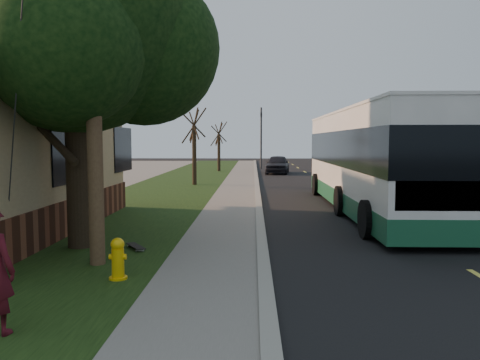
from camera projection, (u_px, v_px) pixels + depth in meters
name	position (u px, v px, depth m)	size (l,w,h in m)	color
ground	(265.00, 284.00, 8.21)	(120.00, 120.00, 0.00)	black
road	(362.00, 206.00, 18.06)	(8.00, 80.00, 0.01)	black
curb	(258.00, 204.00, 18.17)	(0.25, 80.00, 0.12)	gray
sidewalk	(233.00, 205.00, 18.19)	(2.00, 80.00, 0.08)	slate
grass_verge	(144.00, 204.00, 18.29)	(5.00, 80.00, 0.07)	black
fire_hydrant	(118.00, 259.00, 8.25)	(0.32, 0.32, 0.74)	#EAB50C
utility_pole	(91.00, 29.00, 8.91)	(2.86, 3.21, 9.07)	#473321
leafy_tree	(78.00, 23.00, 10.53)	(6.30, 6.00, 7.80)	black
bare_tree_near	(194.00, 147.00, 26.06)	(1.38, 1.21, 4.31)	black
bare_tree_far	(219.00, 147.00, 38.01)	(1.38, 1.21, 4.03)	black
traffic_signal	(261.00, 134.00, 41.80)	(0.18, 0.22, 5.50)	#2D2D30
transit_bus	(374.00, 158.00, 16.61)	(3.05, 13.22, 3.57)	silver
skateboard_main	(136.00, 246.00, 10.58)	(0.60, 0.78, 0.07)	black
distant_car	(277.00, 164.00, 36.10)	(1.69, 4.21, 1.43)	black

